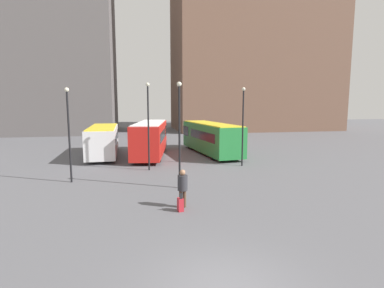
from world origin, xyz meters
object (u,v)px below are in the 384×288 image
lamp_post_3 (243,121)px  lamp_post_0 (179,127)px  bus_2 (210,137)px  lamp_post_2 (148,120)px  bus_0 (103,140)px  traveler (183,185)px  lamp_post_1 (69,128)px  suitcase (180,204)px  bus_1 (151,138)px

lamp_post_3 → lamp_post_0: bearing=-137.4°
bus_2 → lamp_post_2: (-6.43, -6.69, 2.09)m
lamp_post_0 → lamp_post_2: bearing=106.5°
lamp_post_2 → lamp_post_3: (7.43, 0.20, -0.13)m
bus_2 → lamp_post_3: size_ratio=1.74×
lamp_post_2 → bus_2: bearing=46.1°
bus_2 → bus_0: bearing=80.4°
traveler → lamp_post_3: (6.26, 8.80, 2.53)m
traveler → lamp_post_1: size_ratio=0.31×
bus_2 → suitcase: bus_2 is taller
bus_2 → suitcase: 16.74m
lamp_post_0 → lamp_post_2: 5.43m
traveler → lamp_post_3: 11.09m
bus_2 → lamp_post_2: 9.51m
lamp_post_3 → lamp_post_2: bearing=-178.4°
bus_2 → lamp_post_0: (-4.89, -11.89, 1.94)m
bus_2 → lamp_post_2: size_ratio=1.68×
lamp_post_1 → lamp_post_2: size_ratio=0.92×
lamp_post_0 → lamp_post_3: lamp_post_3 is taller
suitcase → bus_0: bearing=8.7°
suitcase → lamp_post_1: bearing=34.7°
bus_2 → suitcase: bearing=154.1°
suitcase → lamp_post_3: (6.44, 9.29, 3.32)m
lamp_post_2 → lamp_post_3: size_ratio=1.04×
bus_1 → lamp_post_0: bearing=-165.6°
bus_0 → bus_1: bearing=-101.5°
suitcase → lamp_post_1: lamp_post_1 is taller
lamp_post_1 → bus_2: bearing=39.1°
lamp_post_1 → traveler: bearing=-43.9°
lamp_post_0 → lamp_post_1: bearing=158.6°
traveler → lamp_post_0: lamp_post_0 is taller
bus_0 → lamp_post_2: bearing=-152.6°
bus_0 → suitcase: bearing=-164.6°
suitcase → lamp_post_0: 5.12m
suitcase → lamp_post_3: bearing=-43.0°
bus_0 → lamp_post_0: size_ratio=1.49×
bus_1 → lamp_post_0: 11.80m
lamp_post_0 → lamp_post_1: 7.06m
bus_0 → lamp_post_0: 13.72m
traveler → bus_1: bearing=-5.6°
suitcase → lamp_post_1: size_ratio=0.15×
bus_0 → lamp_post_0: lamp_post_0 is taller
bus_0 → lamp_post_1: lamp_post_1 is taller
suitcase → lamp_post_3: lamp_post_3 is taller
bus_2 → lamp_post_2: lamp_post_2 is taller
bus_2 → lamp_post_1: 14.87m
traveler → lamp_post_2: bearing=-0.5°
bus_1 → lamp_post_1: lamp_post_1 is taller
suitcase → traveler: bearing=-28.9°
bus_1 → lamp_post_2: lamp_post_2 is taller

